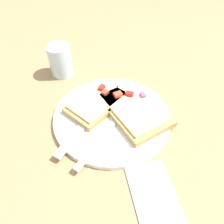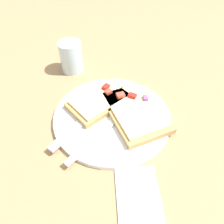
% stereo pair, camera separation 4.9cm
% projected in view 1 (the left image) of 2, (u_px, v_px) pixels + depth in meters
% --- Properties ---
extents(ground_plane, '(4.00, 4.00, 0.00)m').
position_uv_depth(ground_plane, '(112.00, 118.00, 0.51)').
color(ground_plane, '#9E7A51').
extents(plate, '(0.27, 0.27, 0.01)m').
position_uv_depth(plate, '(112.00, 117.00, 0.51)').
color(plate, white).
rests_on(plate, ground).
extents(fork, '(0.18, 0.17, 0.01)m').
position_uv_depth(fork, '(112.00, 126.00, 0.48)').
color(fork, silver).
rests_on(fork, plate).
extents(knife, '(0.17, 0.15, 0.01)m').
position_uv_depth(knife, '(83.00, 126.00, 0.47)').
color(knife, silver).
rests_on(knife, plate).
extents(pizza_slice_main, '(0.20, 0.16, 0.03)m').
position_uv_depth(pizza_slice_main, '(133.00, 107.00, 0.50)').
color(pizza_slice_main, tan).
rests_on(pizza_slice_main, plate).
extents(pizza_slice_corner, '(0.16, 0.17, 0.03)m').
position_uv_depth(pizza_slice_corner, '(98.00, 102.00, 0.52)').
color(pizza_slice_corner, tan).
rests_on(pizza_slice_corner, plate).
extents(crumb_scatter, '(0.14, 0.07, 0.01)m').
position_uv_depth(crumb_scatter, '(145.00, 105.00, 0.52)').
color(crumb_scatter, '#AF854B').
rests_on(crumb_scatter, plate).
extents(drinking_glass, '(0.06, 0.06, 0.09)m').
position_uv_depth(drinking_glass, '(60.00, 61.00, 0.60)').
color(drinking_glass, silver).
rests_on(drinking_glass, ground).
extents(napkin, '(0.13, 0.08, 0.01)m').
position_uv_depth(napkin, '(154.00, 195.00, 0.38)').
color(napkin, silver).
rests_on(napkin, ground).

